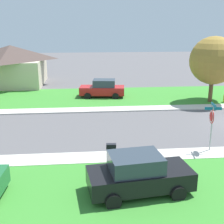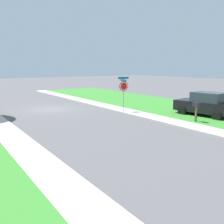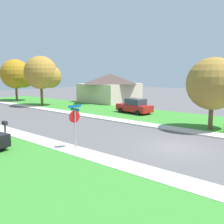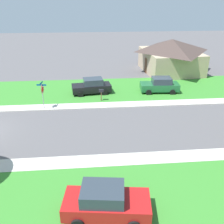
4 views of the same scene
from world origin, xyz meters
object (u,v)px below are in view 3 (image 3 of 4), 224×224
Objects in this scene: tree_across_left at (18,75)px; house_right_setback at (110,87)px; car_red_behind_trees at (135,106)px; tree_corner_large at (43,74)px; tree_sidewalk_mid at (216,85)px; stop_sign_far_corner at (75,119)px; mailbox at (5,125)px.

house_right_setback is at bearing -52.71° from tree_across_left.
car_red_behind_trees is 0.64× the size of tree_corner_large.
tree_sidewalk_mid is 23.65m from tree_corner_large.
stop_sign_far_corner is 0.40× the size of tree_across_left.
car_red_behind_trees is at bearing -2.04° from mailbox.
car_red_behind_trees is 0.65× the size of tree_across_left.
tree_corner_large is 18.63m from mailbox.
tree_across_left is 0.76× the size of house_right_setback.
car_red_behind_trees is at bearing 74.58° from tree_sidewalk_mid.
mailbox is (-12.56, -13.28, -3.58)m from tree_corner_large.
house_right_setback is 6.93× the size of mailbox.
tree_corner_large is 0.78× the size of house_right_setback.
tree_across_left is 5.30× the size of mailbox.
tree_sidewalk_mid reaches higher than mailbox.
mailbox is (-1.57, 5.64, -0.88)m from stop_sign_far_corner.
tree_across_left is at bearing 58.26° from mailbox.
stop_sign_far_corner is 30.16m from tree_across_left.
stop_sign_far_corner is 0.62× the size of car_red_behind_trees.
tree_across_left is 0.99× the size of tree_corner_large.
tree_corner_large is (10.99, 18.92, 2.70)m from stop_sign_far_corner.
house_right_setback reaches higher than stop_sign_far_corner.
tree_corner_large is at bearing 89.86° from tree_sidewalk_mid.
tree_corner_large is at bearing 46.60° from mailbox.
tree_corner_large is 11.14m from house_right_setback.
tree_across_left is at bearing 66.50° from stop_sign_far_corner.
tree_sidewalk_mid is (10.93, -4.71, 1.79)m from stop_sign_far_corner.
tree_corner_large reaches higher than tree_sidewalk_mid.
tree_across_left is at bearing 88.12° from tree_sidewalk_mid.
stop_sign_far_corner is 14.59m from car_red_behind_trees.
tree_corner_large is at bearing -96.61° from tree_across_left.
stop_sign_far_corner is at bearing -74.40° from mailbox.
tree_corner_large is (-2.65, 13.83, 3.71)m from car_red_behind_trees.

